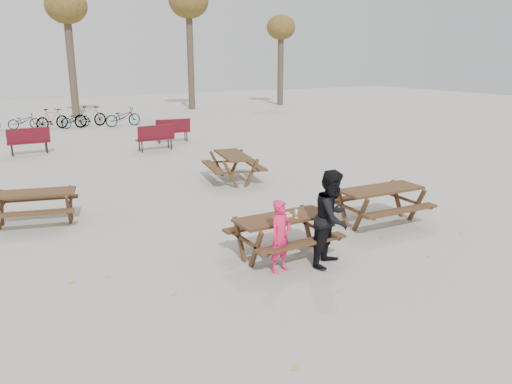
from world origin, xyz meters
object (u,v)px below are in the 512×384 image
child (281,236)px  picnic_table_north (35,208)px  soda_bottle (296,214)px  adult (332,218)px  food_tray (287,216)px  main_picnic_table (283,226)px  picnic_table_east (380,206)px  picnic_table_far (233,168)px

child → picnic_table_north: 5.84m
soda_bottle → adult: adult is taller
soda_bottle → food_tray: bearing=120.9°
food_tray → soda_bottle: bearing=-59.1°
main_picnic_table → picnic_table_east: picnic_table_east is taller
main_picnic_table → picnic_table_north: 5.66m
picnic_table_north → picnic_table_far: (5.63, 1.35, 0.03)m
food_tray → adult: size_ratio=0.10×
adult → picnic_table_far: 6.49m
child → picnic_table_far: size_ratio=0.68×
main_picnic_table → adult: 0.95m
adult → child: bearing=139.6°
adult → soda_bottle: bearing=97.5°
main_picnic_table → picnic_table_north: size_ratio=1.04×
main_picnic_table → picnic_table_far: (1.89, 5.60, -0.18)m
picnic_table_far → picnic_table_north: bearing=115.1°
food_tray → child: bearing=-132.3°
picnic_table_east → soda_bottle: bearing=-162.7°
child → picnic_table_east: bearing=1.8°
adult → picnic_table_far: (1.34, 6.33, -0.46)m
soda_bottle → picnic_table_east: 2.86m
food_tray → soda_bottle: size_ratio=1.06×
main_picnic_table → picnic_table_north: (-3.74, 4.25, -0.21)m
food_tray → picnic_table_north: size_ratio=0.10×
picnic_table_east → adult: bearing=-149.3°
picnic_table_east → picnic_table_far: size_ratio=1.01×
picnic_table_far → main_picnic_table: bearing=173.0°
picnic_table_north → picnic_table_far: 5.79m
food_tray → picnic_table_east: size_ratio=0.10×
main_picnic_table → child: size_ratio=1.41×
main_picnic_table → picnic_table_north: bearing=131.4°
picnic_table_east → picnic_table_north: bearing=153.4°
main_picnic_table → food_tray: size_ratio=10.00×
child → adult: 0.99m
child → picnic_table_north: child is taller
main_picnic_table → adult: (0.54, -0.73, 0.28)m
food_tray → adult: adult is taller
soda_bottle → picnic_table_north: 5.92m
soda_bottle → picnic_table_east: soda_bottle is taller
picnic_table_east → picnic_table_far: picnic_table_east is taller
main_picnic_table → child: 0.69m
soda_bottle → adult: (0.40, -0.53, 0.02)m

